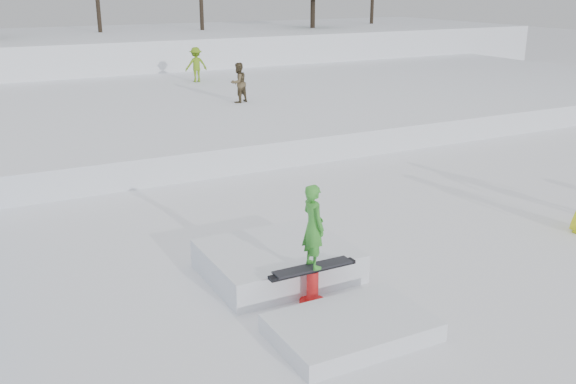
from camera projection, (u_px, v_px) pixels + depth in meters
name	position (u px, v px, depth m)	size (l,w,h in m)	color
ground	(315.00, 284.00, 11.55)	(120.00, 120.00, 0.00)	white
snow_berm	(51.00, 56.00, 36.40)	(60.00, 14.00, 2.40)	white
snow_midrise	(109.00, 112.00, 24.88)	(50.00, 18.00, 0.80)	white
walker_olive	(238.00, 83.00, 24.39)	(0.74, 0.57, 1.51)	brown
walker_ygreen	(196.00, 65.00, 29.50)	(1.02, 0.59, 1.58)	#639016
jib_rail_feature	(296.00, 274.00, 11.25)	(2.60, 4.40, 2.11)	white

